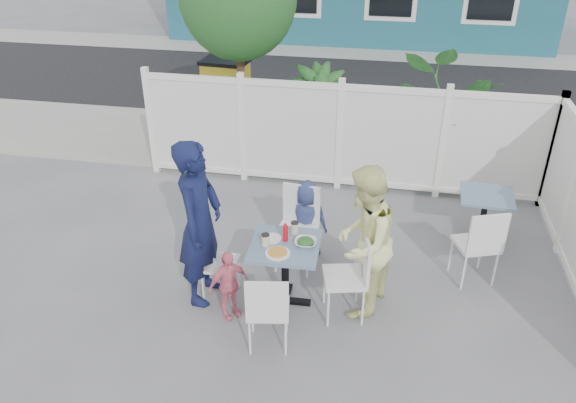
% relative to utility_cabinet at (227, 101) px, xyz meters
% --- Properties ---
extents(ground, '(80.00, 80.00, 0.00)m').
position_rel_utility_cabinet_xyz_m(ground, '(2.07, -4.00, -0.68)').
color(ground, slate).
extents(near_sidewalk, '(24.00, 2.60, 0.01)m').
position_rel_utility_cabinet_xyz_m(near_sidewalk, '(2.07, -0.20, -0.67)').
color(near_sidewalk, gray).
rests_on(near_sidewalk, ground).
extents(street, '(24.00, 5.00, 0.01)m').
position_rel_utility_cabinet_xyz_m(street, '(2.07, 3.50, -0.68)').
color(street, black).
rests_on(street, ground).
extents(far_sidewalk, '(24.00, 1.60, 0.01)m').
position_rel_utility_cabinet_xyz_m(far_sidewalk, '(2.07, 6.60, -0.67)').
color(far_sidewalk, gray).
rests_on(far_sidewalk, ground).
extents(fence_back, '(5.86, 0.08, 1.60)m').
position_rel_utility_cabinet_xyz_m(fence_back, '(2.17, -1.60, 0.11)').
color(fence_back, white).
rests_on(fence_back, ground).
extents(utility_cabinet, '(0.77, 0.58, 1.36)m').
position_rel_utility_cabinet_xyz_m(utility_cabinet, '(0.00, 0.00, 0.00)').
color(utility_cabinet, gold).
rests_on(utility_cabinet, ground).
extents(potted_shrub_a, '(1.06, 1.06, 1.63)m').
position_rel_utility_cabinet_xyz_m(potted_shrub_a, '(1.71, -0.90, 0.14)').
color(potted_shrub_a, '#1A5124').
rests_on(potted_shrub_a, ground).
extents(potted_shrub_b, '(2.03, 1.90, 1.84)m').
position_rel_utility_cabinet_xyz_m(potted_shrub_b, '(3.81, -1.00, 0.24)').
color(potted_shrub_b, '#1A5124').
rests_on(potted_shrub_b, ground).
extents(main_table, '(0.74, 0.74, 0.75)m').
position_rel_utility_cabinet_xyz_m(main_table, '(1.94, -4.42, -0.10)').
color(main_table, slate).
rests_on(main_table, ground).
extents(spare_table, '(0.67, 0.67, 0.67)m').
position_rel_utility_cabinet_xyz_m(spare_table, '(4.13, -2.73, -0.16)').
color(spare_table, slate).
rests_on(spare_table, ground).
extents(chair_left, '(0.38, 0.40, 0.85)m').
position_rel_utility_cabinet_xyz_m(chair_left, '(1.14, -4.42, -0.18)').
color(chair_left, white).
rests_on(chair_left, ground).
extents(chair_right, '(0.51, 0.53, 0.96)m').
position_rel_utility_cabinet_xyz_m(chair_right, '(2.65, -4.47, -0.12)').
color(chair_right, white).
rests_on(chair_right, ground).
extents(chair_back, '(0.50, 0.48, 0.99)m').
position_rel_utility_cabinet_xyz_m(chair_back, '(1.94, -3.65, -0.10)').
color(chair_back, white).
rests_on(chair_back, ground).
extents(chair_near, '(0.46, 0.45, 0.88)m').
position_rel_utility_cabinet_xyz_m(chair_near, '(1.91, -5.14, -0.17)').
color(chair_near, white).
rests_on(chair_near, ground).
extents(chair_spare, '(0.55, 0.54, 0.96)m').
position_rel_utility_cabinet_xyz_m(chair_spare, '(3.98, -3.66, -0.12)').
color(chair_spare, white).
rests_on(chair_spare, ground).
extents(man, '(0.47, 0.69, 1.84)m').
position_rel_utility_cabinet_xyz_m(man, '(1.04, -4.46, 0.24)').
color(man, '#10163B').
rests_on(man, ground).
extents(woman, '(0.81, 0.94, 1.65)m').
position_rel_utility_cabinet_xyz_m(woman, '(2.72, -4.35, 0.15)').
color(woman, '#EFF55E').
rests_on(woman, ground).
extents(boy, '(0.50, 0.33, 1.01)m').
position_rel_utility_cabinet_xyz_m(boy, '(2.01, -3.49, -0.17)').
color(boy, navy).
rests_on(boy, ground).
extents(toddler, '(0.46, 0.47, 0.79)m').
position_rel_utility_cabinet_xyz_m(toddler, '(1.40, -4.74, -0.28)').
color(toddler, pink).
rests_on(toddler, ground).
extents(plate_main, '(0.26, 0.26, 0.02)m').
position_rel_utility_cabinet_xyz_m(plate_main, '(1.90, -4.61, 0.08)').
color(plate_main, white).
rests_on(plate_main, main_table).
extents(plate_side, '(0.21, 0.21, 0.01)m').
position_rel_utility_cabinet_xyz_m(plate_side, '(1.78, -4.35, 0.08)').
color(plate_side, white).
rests_on(plate_side, main_table).
extents(salad_bowl, '(0.22, 0.22, 0.06)m').
position_rel_utility_cabinet_xyz_m(salad_bowl, '(2.14, -4.39, 0.10)').
color(salad_bowl, white).
rests_on(salad_bowl, main_table).
extents(coffee_cup_a, '(0.08, 0.08, 0.12)m').
position_rel_utility_cabinet_xyz_m(coffee_cup_a, '(1.74, -4.48, 0.13)').
color(coffee_cup_a, beige).
rests_on(coffee_cup_a, main_table).
extents(coffee_cup_b, '(0.08, 0.08, 0.12)m').
position_rel_utility_cabinet_xyz_m(coffee_cup_b, '(1.99, -4.18, 0.13)').
color(coffee_cup_b, beige).
rests_on(coffee_cup_b, main_table).
extents(ketchup_bottle, '(0.05, 0.05, 0.18)m').
position_rel_utility_cabinet_xyz_m(ketchup_bottle, '(1.92, -4.35, 0.16)').
color(ketchup_bottle, red).
rests_on(ketchup_bottle, main_table).
extents(salt_shaker, '(0.03, 0.03, 0.06)m').
position_rel_utility_cabinet_xyz_m(salt_shaker, '(1.87, -4.16, 0.11)').
color(salt_shaker, white).
rests_on(salt_shaker, main_table).
extents(pepper_shaker, '(0.03, 0.03, 0.07)m').
position_rel_utility_cabinet_xyz_m(pepper_shaker, '(1.89, -4.17, 0.11)').
color(pepper_shaker, black).
rests_on(pepper_shaker, main_table).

